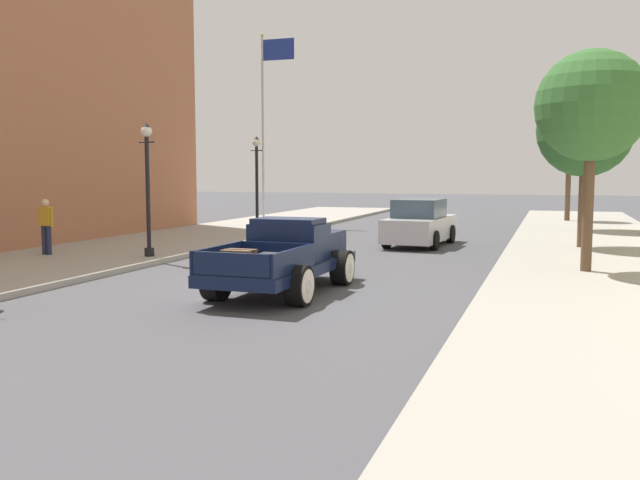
{
  "coord_description": "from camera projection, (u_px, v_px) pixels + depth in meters",
  "views": [
    {
      "loc": [
        5.88,
        -14.05,
        2.56
      ],
      "look_at": [
        0.77,
        0.92,
        1.0
      ],
      "focal_mm": 38.22,
      "sensor_mm": 36.0,
      "label": 1
    }
  ],
  "objects": [
    {
      "name": "sidewalk_left",
      "position": [
        17.0,
        269.0,
        17.7
      ],
      "size": [
        5.5,
        64.0,
        0.15
      ],
      "primitive_type": "cube",
      "color": "#9E998E",
      "rests_on": "ground"
    },
    {
      "name": "flagpole",
      "position": [
        267.0,
        107.0,
        33.26
      ],
      "size": [
        1.74,
        0.16,
        9.16
      ],
      "color": "#B2B2B7",
      "rests_on": "sidewalk_left"
    },
    {
      "name": "street_tree_nearest",
      "position": [
        592.0,
        107.0,
        16.41
      ],
      "size": [
        2.69,
        2.69,
        5.38
      ],
      "color": "brown",
      "rests_on": "sidewalk_right"
    },
    {
      "name": "street_lamp_far",
      "position": [
        257.0,
        178.0,
        26.73
      ],
      "size": [
        0.5,
        0.32,
        3.85
      ],
      "color": "black",
      "rests_on": "sidewalk_left"
    },
    {
      "name": "car_background_silver",
      "position": [
        420.0,
        224.0,
        24.02
      ],
      "size": [
        2.09,
        4.41,
        1.65
      ],
      "color": "#B7B7BC",
      "rests_on": "ground"
    },
    {
      "name": "ground_plane",
      "position": [
        275.0,
        287.0,
        15.37
      ],
      "size": [
        140.0,
        140.0,
        0.0
      ],
      "primitive_type": "plane",
      "color": "#47474C"
    },
    {
      "name": "hotrod_truck_navy",
      "position": [
        287.0,
        256.0,
        14.84
      ],
      "size": [
        2.25,
        4.97,
        1.58
      ],
      "color": "#0F1938",
      "rests_on": "ground"
    },
    {
      "name": "street_lamp_near",
      "position": [
        148.0,
        179.0,
        19.57
      ],
      "size": [
        0.5,
        0.32,
        3.85
      ],
      "color": "black",
      "rests_on": "sidewalk_left"
    },
    {
      "name": "pedestrian_sidewalk_left",
      "position": [
        46.0,
        223.0,
        20.08
      ],
      "size": [
        0.53,
        0.22,
        1.65
      ],
      "color": "#232847",
      "rests_on": "sidewalk_left"
    },
    {
      "name": "street_tree_third",
      "position": [
        585.0,
        136.0,
        28.6
      ],
      "size": [
        3.32,
        3.32,
        5.65
      ],
      "color": "brown",
      "rests_on": "sidewalk_right"
    },
    {
      "name": "sidewalk_right",
      "position": [
        624.0,
        303.0,
        13.03
      ],
      "size": [
        5.5,
        64.0,
        0.15
      ],
      "primitive_type": "cube",
      "color": "#9E998E",
      "rests_on": "ground"
    },
    {
      "name": "street_tree_second",
      "position": [
        585.0,
        130.0,
        21.89
      ],
      "size": [
        3.05,
        3.05,
        5.34
      ],
      "color": "brown",
      "rests_on": "sidewalk_right"
    },
    {
      "name": "street_tree_farthest",
      "position": [
        569.0,
        147.0,
        34.33
      ],
      "size": [
        2.1,
        2.1,
        4.82
      ],
      "color": "brown",
      "rests_on": "sidewalk_right"
    }
  ]
}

